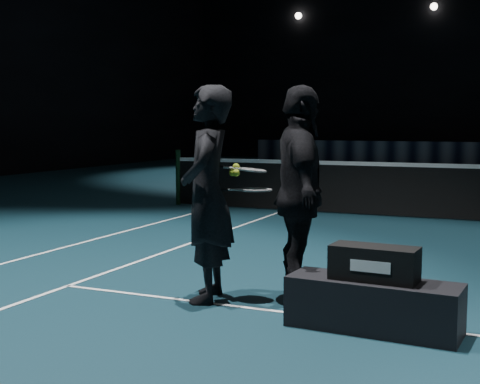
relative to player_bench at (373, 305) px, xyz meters
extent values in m
cylinder|color=black|center=(-5.42, 6.58, 0.35)|extent=(0.10, 0.10, 1.10)
cube|color=black|center=(0.00, 0.00, 0.00)|extent=(1.38, 0.53, 0.41)
cube|color=black|center=(0.00, 0.00, 0.34)|extent=(0.69, 0.33, 0.27)
cube|color=white|center=(0.00, -0.15, 0.34)|extent=(0.32, 0.02, 0.09)
imported|color=black|center=(-1.61, 0.29, 0.79)|extent=(0.66, 0.83, 1.98)
imported|color=black|center=(-0.82, 0.59, 0.79)|extent=(0.95, 1.25, 1.98)
camera|label=1|loc=(1.12, -5.15, 1.44)|focal=50.00mm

